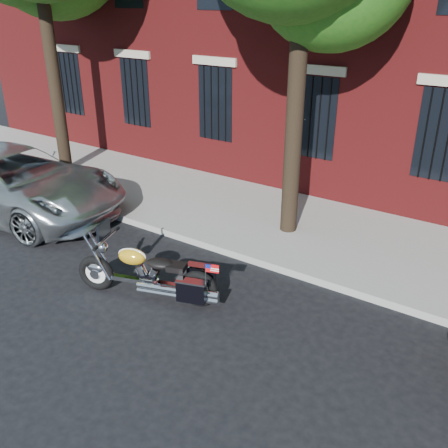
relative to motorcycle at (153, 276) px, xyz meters
The scene contains 5 objects.
ground 0.95m from the motorcycle, 69.67° to the left, with size 120.00×120.00×0.00m, color black.
curb 2.20m from the motorcycle, 82.46° to the left, with size 40.00×0.16×0.15m, color gray.
sidewalk 4.06m from the motorcycle, 85.96° to the left, with size 40.00×3.60×0.15m, color gray.
motorcycle is the anchor object (origin of this frame).
car_silver 5.53m from the motorcycle, 169.10° to the left, with size 2.67×5.79×1.61m, color #A4AAAD.
Camera 1 is at (5.00, -6.33, 5.01)m, focal length 40.00 mm.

